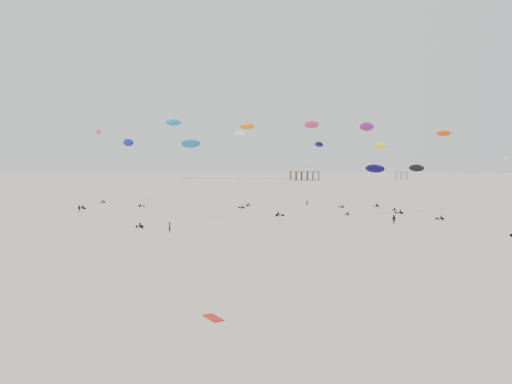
% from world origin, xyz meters
% --- Properties ---
extents(ground_plane, '(900.00, 900.00, 0.00)m').
position_xyz_m(ground_plane, '(0.00, 200.00, 0.00)').
color(ground_plane, beige).
extents(pavilion_main, '(21.00, 13.00, 9.80)m').
position_xyz_m(pavilion_main, '(-10.00, 350.00, 4.22)').
color(pavilion_main, brown).
rests_on(pavilion_main, ground).
extents(pavilion_small, '(9.00, 7.00, 8.00)m').
position_xyz_m(pavilion_small, '(60.00, 380.00, 3.49)').
color(pavilion_small, brown).
rests_on(pavilion_small, ground).
extents(pier_fence, '(80.20, 0.20, 1.50)m').
position_xyz_m(pier_fence, '(-62.00, 350.00, 0.77)').
color(pier_fence, black).
rests_on(pier_fence, ground).
extents(rig_0, '(5.77, 6.19, 21.91)m').
position_xyz_m(rig_0, '(-12.63, 138.09, 14.76)').
color(rig_0, black).
rests_on(rig_0, ground).
extents(rig_1, '(4.59, 15.83, 20.99)m').
position_xyz_m(rig_1, '(27.14, 147.94, 11.71)').
color(rig_1, black).
rests_on(rig_1, ground).
extents(rig_2, '(5.18, 12.51, 21.43)m').
position_xyz_m(rig_2, '(39.23, 116.22, 12.97)').
color(rig_2, black).
rests_on(rig_2, ground).
extents(rig_5, '(10.42, 11.07, 26.15)m').
position_xyz_m(rig_5, '(-34.49, 135.03, 20.01)').
color(rig_5, black).
rests_on(rig_5, ground).
extents(rig_6, '(10.12, 15.04, 20.18)m').
position_xyz_m(rig_6, '(-17.17, 93.70, 12.62)').
color(rig_6, black).
rests_on(rig_6, ground).
extents(rig_7, '(10.05, 17.98, 26.30)m').
position_xyz_m(rig_7, '(23.61, 140.80, 20.97)').
color(rig_7, black).
rests_on(rig_7, ground).
extents(rig_8, '(4.36, 6.58, 23.87)m').
position_xyz_m(rig_8, '(-10.49, 131.98, 17.55)').
color(rig_8, black).
rests_on(rig_8, ground).
extents(rig_9, '(9.59, 11.69, 20.07)m').
position_xyz_m(rig_9, '(10.70, 142.31, 14.58)').
color(rig_9, black).
rests_on(rig_9, ground).
extents(rig_10, '(3.91, 10.48, 22.20)m').
position_xyz_m(rig_10, '(-52.42, 123.18, 12.02)').
color(rig_10, black).
rests_on(rig_10, ground).
extents(rig_11, '(7.44, 5.26, 12.28)m').
position_xyz_m(rig_11, '(33.23, 122.57, 8.22)').
color(rig_11, black).
rests_on(rig_11, ground).
extents(rig_12, '(10.07, 16.79, 25.92)m').
position_xyz_m(rig_12, '(6.66, 120.91, 17.10)').
color(rig_12, black).
rests_on(rig_12, ground).
extents(rig_13, '(6.99, 15.51, 21.94)m').
position_xyz_m(rig_13, '(-54.34, 149.64, 16.99)').
color(rig_13, black).
rests_on(rig_13, ground).
extents(rig_14, '(9.92, 5.34, 12.89)m').
position_xyz_m(rig_14, '(23.24, 117.28, 9.92)').
color(rig_14, black).
rests_on(rig_14, ground).
extents(spectator_0, '(0.90, 0.96, 2.17)m').
position_xyz_m(spectator_0, '(-14.53, 80.22, 0.00)').
color(spectator_0, black).
rests_on(spectator_0, ground).
extents(spectator_1, '(1.23, 1.05, 2.18)m').
position_xyz_m(spectator_1, '(26.87, 100.30, 0.00)').
color(spectator_1, black).
rests_on(spectator_1, ground).
extents(spectator_2, '(1.45, 1.25, 2.16)m').
position_xyz_m(spectator_2, '(-50.18, 112.00, 0.00)').
color(spectator_2, black).
rests_on(spectator_2, ground).
extents(spectator_3, '(0.68, 0.47, 1.87)m').
position_xyz_m(spectator_3, '(6.12, 140.98, 0.00)').
color(spectator_3, black).
rests_on(spectator_3, ground).
extents(grounded_kite_a, '(2.14, 2.24, 0.08)m').
position_xyz_m(grounded_kite_a, '(5.94, 33.01, 0.00)').
color(grounded_kite_a, red).
rests_on(grounded_kite_a, ground).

